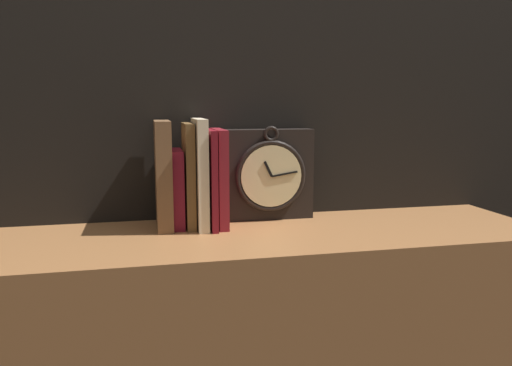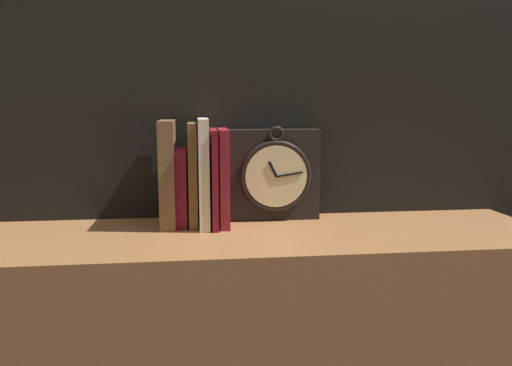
# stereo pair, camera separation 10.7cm
# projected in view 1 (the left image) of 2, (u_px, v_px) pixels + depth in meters

# --- Properties ---
(clock) EXTENTS (0.22, 0.07, 0.23)m
(clock) POSITION_uv_depth(u_px,v_px,m) (268.00, 174.00, 1.21)
(clock) COLOR black
(clock) RESTS_ON bookshelf
(book_slot0_brown) EXTENTS (0.03, 0.14, 0.24)m
(book_slot0_brown) POSITION_uv_depth(u_px,v_px,m) (163.00, 175.00, 1.12)
(book_slot0_brown) COLOR brown
(book_slot0_brown) RESTS_ON bookshelf
(book_slot1_maroon) EXTENTS (0.03, 0.12, 0.18)m
(book_slot1_maroon) POSITION_uv_depth(u_px,v_px,m) (177.00, 188.00, 1.14)
(book_slot1_maroon) COLOR maroon
(book_slot1_maroon) RESTS_ON bookshelf
(book_slot2_brown) EXTENTS (0.02, 0.13, 0.24)m
(book_slot2_brown) POSITION_uv_depth(u_px,v_px,m) (189.00, 175.00, 1.14)
(book_slot2_brown) COLOR brown
(book_slot2_brown) RESTS_ON bookshelf
(book_slot3_cream) EXTENTS (0.02, 0.15, 0.25)m
(book_slot3_cream) POSITION_uv_depth(u_px,v_px,m) (200.00, 173.00, 1.13)
(book_slot3_cream) COLOR beige
(book_slot3_cream) RESTS_ON bookshelf
(book_slot4_maroon) EXTENTS (0.01, 0.16, 0.22)m
(book_slot4_maroon) POSITION_uv_depth(u_px,v_px,m) (210.00, 178.00, 1.13)
(book_slot4_maroon) COLOR maroon
(book_slot4_maroon) RESTS_ON bookshelf
(book_slot5_maroon) EXTENTS (0.02, 0.14, 0.22)m
(book_slot5_maroon) POSITION_uv_depth(u_px,v_px,m) (219.00, 178.00, 1.14)
(book_slot5_maroon) COLOR maroon
(book_slot5_maroon) RESTS_ON bookshelf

